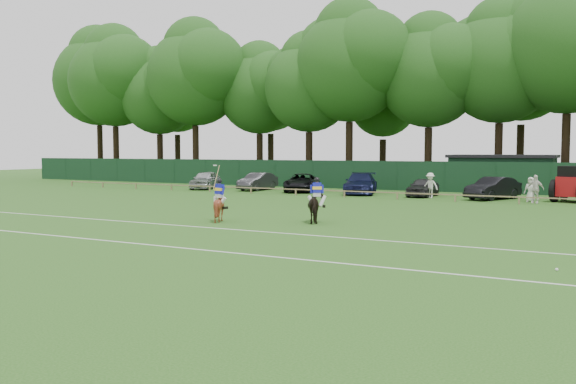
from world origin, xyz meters
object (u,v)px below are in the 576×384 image
Objects in this scene: estate_black at (493,188)px; spectator_left at (430,185)px; horse_chestnut at (220,206)px; spectator_mid at (535,189)px; hatch_grey at (423,187)px; suv_black at (302,183)px; tractor at (571,185)px; sedan_silver at (205,180)px; spectator_right at (531,190)px; sedan_navy at (361,183)px; sedan_grey at (258,181)px; utility_shed at (502,173)px; polo_ball at (557,270)px; horse_dark at (317,206)px.

spectator_left is at bearing -146.85° from estate_black.
horse_chestnut is 0.79× the size of spectator_mid.
horse_chestnut is 0.35× the size of hatch_grey.
tractor is (20.13, -0.38, 0.38)m from suv_black.
horse_chestnut is at bearing -71.15° from sedan_silver.
spectator_left is (-4.19, -0.78, 0.12)m from estate_black.
spectator_right is (17.81, -1.55, 0.08)m from suv_black.
spectator_left is at bearing -30.11° from sedan_navy.
sedan_grey is 0.85× the size of suv_black.
utility_shed is at bearing 25.37° from sedan_navy.
polo_ball is at bearing -65.75° from hatch_grey.
spectator_mid is (7.75, 16.14, 0.14)m from horse_dark.
sedan_navy is 10.10m from estate_black.
horse_chestnut is at bearing -95.89° from spectator_left.
sedan_grey is 14.46m from hatch_grey.
spectator_mid is 2.95m from tractor.
spectator_left reaches higher than horse_chestnut.
spectator_mid is at bearing -60.83° from spectator_right.
horse_chestnut is 22.94m from sedan_grey.
utility_shed reaches higher than spectator_mid.
spectator_mid is (2.95, -1.96, 0.14)m from estate_black.
horse_dark is at bearing -139.50° from horse_chestnut.
horse_dark is 20.56× the size of polo_ball.
hatch_grey is 0.86× the size of estate_black.
estate_black reaches higher than polo_ball.
sedan_navy is 6.06m from spectator_left.
spectator_left reaches higher than horse_dark.
horse_chestnut is 21.86m from estate_black.
hatch_grey is (10.22, -0.36, -0.05)m from suv_black.
horse_chestnut is 24.94m from sedan_silver.
suv_black is 16.63m from utility_shed.
spectator_mid is 23.51m from polo_ball.
polo_ball is at bearing -73.88° from tractor.
estate_black is at bearing 103.81° from polo_ball.
hatch_grey is 2.48× the size of spectator_right.
sedan_navy reaches higher than suv_black.
spectator_mid is 1.13m from spectator_right.
sedan_silver is at bearing -33.88° from horse_chestnut.
spectator_right is at bearing 115.77° from spectator_mid.
spectator_right reaches higher than suv_black.
suv_black is 2.96× the size of spectator_left.
estate_black is at bearing -96.38° from horse_chestnut.
sedan_grey is 36.44m from polo_ball.
hatch_grey is 1.28× the size of tractor.
suv_black is at bearing -13.92° from sedan_silver.
spectator_mid is 11.54m from utility_shed.
spectator_right is at bearing -140.02° from tractor.
tractor is at bearing 35.33° from spectator_right.
horse_dark is at bearing -110.55° from spectator_mid.
utility_shed is (9.23, 8.28, 0.72)m from sedan_navy.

